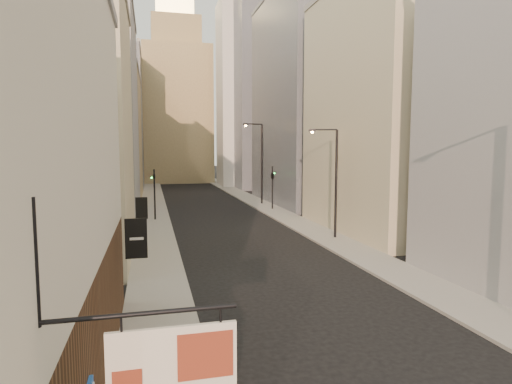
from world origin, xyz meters
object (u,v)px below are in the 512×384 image
white_tower (240,87)px  traffic_light_right (272,177)px  streetlamp_mid (333,177)px  traffic_light_left (154,183)px  streetlamp_far (260,159)px  clock_tower (177,99)px

white_tower → traffic_light_right: size_ratio=8.30×
white_tower → streetlamp_mid: white_tower is taller
traffic_light_left → traffic_light_right: bearing=-141.9°
streetlamp_mid → streetlamp_far: 21.45m
clock_tower → streetlamp_far: (7.51, -42.62, -11.89)m
clock_tower → white_tower: size_ratio=1.08×
streetlamp_mid → traffic_light_right: 16.48m
streetlamp_far → traffic_light_left: bearing=-157.5°
streetlamp_mid → white_tower: bearing=102.3°
streetlamp_mid → streetlamp_far: (-0.27, 21.43, 0.93)m
clock_tower → streetlamp_mid: clock_tower is taller
streetlamp_far → streetlamp_mid: bearing=-103.1°
white_tower → streetlamp_far: bearing=-97.0°
clock_tower → traffic_light_left: bearing=-95.9°
streetlamp_mid → traffic_light_left: bearing=153.8°
clock_tower → white_tower: (11.00, -14.00, 0.97)m
streetlamp_mid → traffic_light_left: 17.82m
streetlamp_mid → streetlamp_far: bearing=106.7°
white_tower → traffic_light_right: white_tower is taller
streetlamp_mid → traffic_light_right: bearing=106.2°
clock_tower → white_tower: clock_tower is taller
clock_tower → streetlamp_far: clock_tower is taller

